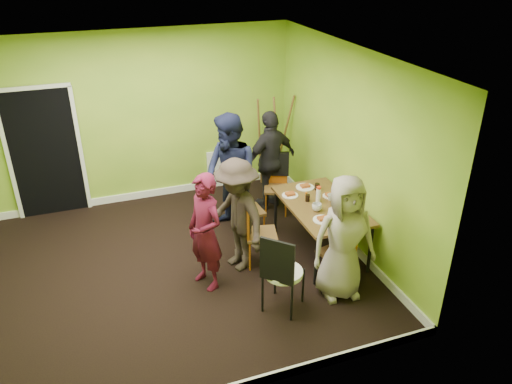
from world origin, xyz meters
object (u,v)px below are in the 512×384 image
Objects in this scene: chair_left_far at (244,207)px; chair_bentwood at (281,270)px; chair_back_end at (276,170)px; thermos at (318,195)px; dining_table at (321,208)px; chair_left_near at (255,228)px; person_left_near at (237,215)px; person_front_end at (344,238)px; person_back_end at (271,160)px; person_left_far at (230,177)px; easel at (273,144)px; orange_bottle at (306,195)px; person_standing at (205,232)px; blue_bottle at (341,204)px; chair_front_end at (340,250)px.

chair_bentwood is (-0.12, -1.69, 0.06)m from chair_left_far.
chair_back_end is 1.33m from thermos.
chair_left_near reaches higher than dining_table.
chair_back_end is at bearing 124.13° from person_left_near.
chair_left_far reaches higher than dining_table.
person_left_near is at bearing 178.08° from dining_table.
chair_back_end is at bearing 114.77° from chair_bentwood.
dining_table is 7.63× the size of thermos.
person_back_end is at bearing 95.83° from person_front_end.
easel is at bearing 115.84° from person_left_far.
person_left_far is 2.04m from person_front_end.
person_front_end is at bearing 109.98° from chair_back_end.
person_back_end is (-0.05, 1.24, 0.03)m from orange_bottle.
blue_bottle is at bearing 65.73° from person_standing.
person_left_far reaches higher than chair_left_far.
person_left_far reaches higher than thermos.
thermos is at bearing 75.26° from person_left_near.
chair_back_end is 0.58× the size of person_back_end.
chair_back_end is at bearing 104.24° from person_back_end.
chair_front_end is at bearing 23.66° from chair_left_far.
person_standing is (-1.68, -0.29, -0.08)m from thermos.
chair_left_near is at bearing 178.83° from dining_table.
dining_table is 1.13m from chair_left_far.
person_left_near is at bearing -30.24° from chair_left_far.
person_back_end is (-0.28, -0.61, -0.02)m from easel.
person_back_end is (-0.16, 1.49, 0.12)m from dining_table.
person_standing reaches higher than chair_bentwood.
thermos is (0.10, 0.86, 0.34)m from chair_front_end.
thermos is at bearing 51.52° from chair_left_far.
chair_bentwood is at bearing 52.83° from person_back_end.
chair_left_far is at bearing 137.02° from person_left_near.
chair_bentwood is 5.37× the size of thermos.
chair_back_end is 0.18m from person_back_end.
chair_bentwood is at bearing -6.47° from person_left_near.
chair_left_near is 1.03m from chair_bentwood.
person_front_end reaches higher than chair_left_far.
chair_front_end is 1.07m from orange_bottle.
person_back_end reaches higher than dining_table.
easel is at bearing -133.37° from person_back_end.
blue_bottle is 1.38m from person_left_near.
person_back_end reaches higher than chair_front_end.
person_front_end is (-0.30, -3.05, -0.03)m from easel.
person_back_end reaches higher than person_left_near.
person_left_far is at bearing 15.87° from person_back_end.
chair_bentwood is at bearing -8.27° from chair_left_far.
person_left_near is at bearing 93.86° from person_standing.
thermos is at bearing -59.24° from orange_bottle.
easel reaches higher than thermos.
easel is at bearing 82.80° from orange_bottle.
person_standing reaches higher than chair_left_far.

